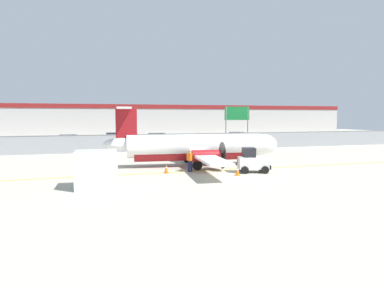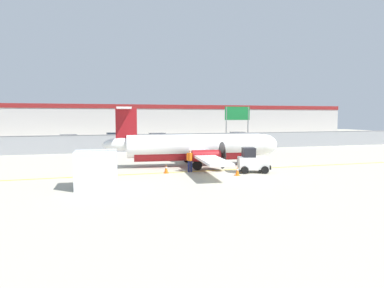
{
  "view_description": "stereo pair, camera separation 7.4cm",
  "coord_description": "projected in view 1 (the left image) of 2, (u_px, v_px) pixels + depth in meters",
  "views": [
    {
      "loc": [
        -9.83,
        -22.73,
        4.22
      ],
      "look_at": [
        -1.31,
        5.68,
        1.8
      ],
      "focal_mm": 32.0,
      "sensor_mm": 36.0,
      "label": 1
    },
    {
      "loc": [
        -9.76,
        -22.75,
        4.22
      ],
      "look_at": [
        -1.31,
        5.68,
        1.8
      ],
      "focal_mm": 32.0,
      "sensor_mm": 36.0,
      "label": 2
    }
  ],
  "objects": [
    {
      "name": "parked_car_4",
      "position": [
        236.0,
        137.0,
        55.05
      ],
      "size": [
        4.34,
        2.32,
        1.58
      ],
      "rotation": [
        0.0,
        0.0,
        3.05
      ],
      "color": "slate",
      "rests_on": "parking_lot_strip"
    },
    {
      "name": "parked_car_2",
      "position": [
        156.0,
        138.0,
        51.36
      ],
      "size": [
        4.36,
        2.37,
        1.58
      ],
      "rotation": [
        0.0,
        0.0,
        3.25
      ],
      "color": "slate",
      "rests_on": "parking_lot_strip"
    },
    {
      "name": "traffic_cone_far_right",
      "position": [
        195.0,
        158.0,
        32.02
      ],
      "size": [
        0.36,
        0.36,
        0.64
      ],
      "color": "orange",
      "rests_on": "ground"
    },
    {
      "name": "traffic_cone_near_right",
      "position": [
        202.0,
        159.0,
        30.87
      ],
      "size": [
        0.36,
        0.36,
        0.64
      ],
      "color": "orange",
      "rests_on": "ground"
    },
    {
      "name": "parked_car_3",
      "position": [
        204.0,
        139.0,
        49.87
      ],
      "size": [
        4.22,
        2.04,
        1.58
      ],
      "rotation": [
        0.0,
        0.0,
        -0.01
      ],
      "color": "slate",
      "rests_on": "parking_lot_strip"
    },
    {
      "name": "parked_car_0",
      "position": [
        67.0,
        140.0,
        47.23
      ],
      "size": [
        4.39,
        2.42,
        1.58
      ],
      "rotation": [
        0.0,
        0.0,
        3.27
      ],
      "color": "silver",
      "rests_on": "parking_lot_strip"
    },
    {
      "name": "traffic_cone_near_left",
      "position": [
        238.0,
        171.0,
        24.33
      ],
      "size": [
        0.36,
        0.36,
        0.64
      ],
      "color": "orange",
      "rests_on": "ground"
    },
    {
      "name": "baggage_tug",
      "position": [
        253.0,
        161.0,
        25.57
      ],
      "size": [
        2.53,
        1.84,
        1.88
      ],
      "rotation": [
        0.0,
        0.0,
        -0.25
      ],
      "color": "silver",
      "rests_on": "ground"
    },
    {
      "name": "parked_car_1",
      "position": [
        114.0,
        138.0,
        53.05
      ],
      "size": [
        4.25,
        2.09,
        1.58
      ],
      "rotation": [
        0.0,
        0.0,
        0.03
      ],
      "color": "#B28C19",
      "rests_on": "parking_lot_strip"
    },
    {
      "name": "background_building",
      "position": [
        139.0,
        121.0,
        70.4
      ],
      "size": [
        91.0,
        8.1,
        6.5
      ],
      "color": "#BCB7B2",
      "rests_on": "ground"
    },
    {
      "name": "highway_sign",
      "position": [
        237.0,
        117.0,
        46.18
      ],
      "size": [
        3.6,
        0.14,
        5.5
      ],
      "color": "slate",
      "rests_on": "ground"
    },
    {
      "name": "parking_lot_strip",
      "position": [
        156.0,
        143.0,
        53.01
      ],
      "size": [
        98.0,
        17.0,
        0.12
      ],
      "color": "#38383A",
      "rests_on": "ground"
    },
    {
      "name": "perimeter_fence",
      "position": [
        173.0,
        141.0,
        41.95
      ],
      "size": [
        98.0,
        0.1,
        2.1
      ],
      "color": "gray",
      "rests_on": "ground"
    },
    {
      "name": "ground_plane",
      "position": [
        221.0,
        170.0,
        26.76
      ],
      "size": [
        140.0,
        140.0,
        0.01
      ],
      "color": "#B2AD99"
    },
    {
      "name": "commuter_airplane",
      "position": [
        199.0,
        147.0,
        28.87
      ],
      "size": [
        14.97,
        16.08,
        4.92
      ],
      "rotation": [
        0.0,
        0.0,
        -0.1
      ],
      "color": "white",
      "rests_on": "ground"
    },
    {
      "name": "ground_crew_worker",
      "position": [
        190.0,
        159.0,
        25.84
      ],
      "size": [
        0.54,
        0.34,
        1.7
      ],
      "rotation": [
        0.0,
        0.0,
        1.58
      ],
      "color": "#191E4C",
      "rests_on": "ground"
    },
    {
      "name": "traffic_cone_far_left",
      "position": [
        166.0,
        169.0,
        25.35
      ],
      "size": [
        0.36,
        0.36,
        0.64
      ],
      "color": "orange",
      "rests_on": "ground"
    },
    {
      "name": "cargo_container",
      "position": [
        97.0,
        169.0,
        20.07
      ],
      "size": [
        2.49,
        2.11,
        2.2
      ],
      "rotation": [
        0.0,
        0.0,
        -0.05
      ],
      "color": "silver",
      "rests_on": "ground"
    }
  ]
}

